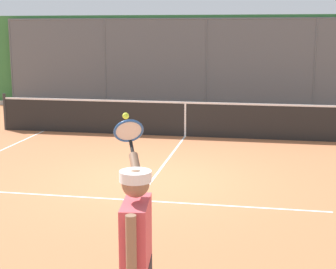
# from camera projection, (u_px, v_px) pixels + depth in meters

# --- Properties ---
(ground_plane) EXTENTS (60.00, 60.00, 0.00)m
(ground_plane) POSITION_uv_depth(u_px,v_px,m) (152.00, 180.00, 10.01)
(ground_plane) COLOR #B76B42
(court_line_markings) EXTENTS (8.35, 10.12, 0.01)m
(court_line_markings) POSITION_uv_depth(u_px,v_px,m) (133.00, 206.00, 8.54)
(court_line_markings) COLOR white
(court_line_markings) RESTS_ON ground
(fence_backdrop) EXTENTS (18.27, 1.37, 3.42)m
(fence_backdrop) POSITION_uv_depth(u_px,v_px,m) (208.00, 62.00, 19.32)
(fence_backdrop) COLOR #565B60
(fence_backdrop) RESTS_ON ground
(tennis_net) EXTENTS (10.73, 0.09, 1.07)m
(tennis_net) POSITION_uv_depth(u_px,v_px,m) (185.00, 119.00, 14.08)
(tennis_net) COLOR #2D2D2D
(tennis_net) RESTS_ON ground
(tennis_player) EXTENTS (0.60, 1.41, 2.06)m
(tennis_player) POSITION_uv_depth(u_px,v_px,m) (136.00, 253.00, 4.26)
(tennis_player) COLOR navy
(tennis_player) RESTS_ON ground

